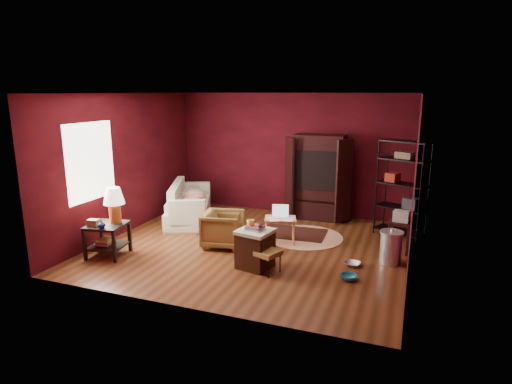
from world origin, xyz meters
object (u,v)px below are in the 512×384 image
Objects in this scene: armchair at (223,227)px; hamper at (255,248)px; laptop_desk at (280,220)px; wire_shelving at (403,185)px; sofa at (188,204)px; tv_armoire at (318,176)px; side_table at (111,215)px.

armchair is 1.17m from hamper.
wire_shelving reaches higher than laptop_desk.
hamper is (2.32, -1.92, -0.04)m from sofa.
armchair is at bearing 141.47° from hamper.
armchair is at bearing -150.37° from sofa.
hamper is at bearing -96.92° from tv_armoire.
side_table is (-1.64, -1.09, 0.36)m from armchair.
sofa is 1.01× the size of tv_armoire.
sofa is 4.56m from wire_shelving.
sofa is at bearing 147.17° from laptop_desk.
tv_armoire is (0.31, 1.86, 0.54)m from laptop_desk.
laptop_desk is 0.38× the size of wire_shelving.
hamper is 0.39× the size of tv_armoire.
hamper is (0.91, -0.73, -0.03)m from armchair.
wire_shelving reaches higher than sofa.
side_table is 1.63× the size of hamper.
hamper is (2.55, 0.36, -0.39)m from side_table.
hamper is at bearing -149.65° from sofa.
laptop_desk is at bearing -71.72° from armchair.
hamper reaches higher than armchair.
wire_shelving is at bearing 12.55° from laptop_desk.
armchair reaches higher than laptop_desk.
armchair is 0.98× the size of hamper.
sofa is at bearing 140.34° from hamper.
armchair is at bearing -125.82° from wire_shelving.
hamper is 1.03× the size of laptop_desk.
side_table is 5.51m from wire_shelving.
laptop_desk is at bearing 32.17° from side_table.
wire_shelving is at bearing -20.15° from tv_armoire.
side_table is 3.07m from laptop_desk.
tv_armoire reaches higher than armchair.
wire_shelving is (2.16, 2.48, 0.72)m from hamper.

